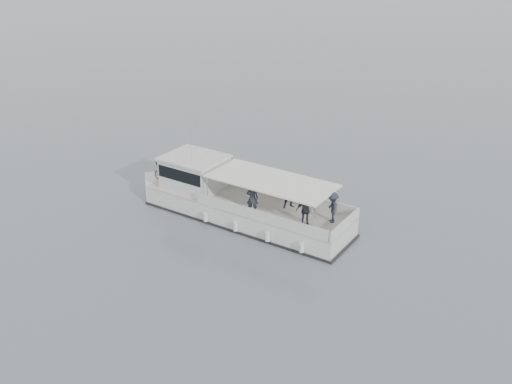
# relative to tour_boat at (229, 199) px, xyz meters

# --- Properties ---
(ground) EXTENTS (1400.00, 1400.00, 0.00)m
(ground) POSITION_rel_tour_boat_xyz_m (2.53, -2.00, -0.86)
(ground) COLOR #566266
(ground) RESTS_ON ground
(tour_boat) EXTENTS (12.32, 6.29, 5.22)m
(tour_boat) POSITION_rel_tour_boat_xyz_m (0.00, 0.00, 0.00)
(tour_boat) COLOR white
(tour_boat) RESTS_ON ground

